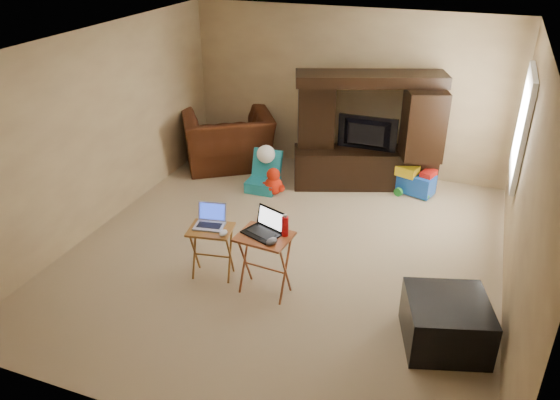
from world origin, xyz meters
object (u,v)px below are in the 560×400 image
at_px(plush_toy, 273,181).
at_px(mouse_right, 272,241).
at_px(push_toy, 414,180).
at_px(ottoman, 446,323).
at_px(recliner, 228,140).
at_px(tray_table_right, 265,264).
at_px(child_rocker, 263,172).
at_px(water_bottle, 285,226).
at_px(mouse_left, 223,233).
at_px(entertainment_center, 367,132).
at_px(tray_table_left, 212,252).
at_px(television, 366,135).
at_px(laptop_left, 209,217).
at_px(laptop_right, 261,224).

distance_m(plush_toy, mouse_right, 2.58).
xyz_separation_m(push_toy, ottoman, (0.75, -3.14, 0.02)).
xyz_separation_m(recliner, push_toy, (3.00, 0.03, -0.23)).
bearing_deg(tray_table_right, child_rocker, 117.82).
bearing_deg(child_rocker, water_bottle, -63.14).
xyz_separation_m(recliner, plush_toy, (1.07, -0.72, -0.24)).
height_order(push_toy, mouse_left, mouse_left).
distance_m(entertainment_center, recliner, 2.28).
bearing_deg(plush_toy, tray_table_left, -87.06).
distance_m(mouse_left, mouse_right, 0.63).
height_order(television, water_bottle, television).
distance_m(plush_toy, tray_table_right, 2.37).
bearing_deg(mouse_right, ottoman, -0.82).
height_order(recliner, child_rocker, recliner).
xyz_separation_m(recliner, ottoman, (3.75, -3.11, -0.21)).
bearing_deg(tray_table_right, ottoman, 0.61).
bearing_deg(recliner, entertainment_center, 147.75).
relative_size(tray_table_right, mouse_left, 5.68).
relative_size(recliner, laptop_left, 4.28).
distance_m(laptop_right, water_bottle, 0.25).
height_order(television, recliner, television).
bearing_deg(laptop_right, tray_table_left, -163.49).
distance_m(entertainment_center, tray_table_left, 3.17).
height_order(mouse_left, mouse_right, mouse_right).
relative_size(tray_table_left, tray_table_right, 0.87).
bearing_deg(plush_toy, mouse_left, -82.32).
bearing_deg(laptop_left, television, 59.38).
xyz_separation_m(recliner, laptop_right, (1.81, -2.94, 0.38)).
bearing_deg(plush_toy, water_bottle, -65.67).
relative_size(recliner, tray_table_right, 1.94).
xyz_separation_m(child_rocker, mouse_right, (1.10, -2.43, 0.45)).
bearing_deg(water_bottle, laptop_left, 178.40).
distance_m(recliner, laptop_right, 3.48).
bearing_deg(tray_table_left, laptop_left, 125.18).
height_order(television, tray_table_left, television).
relative_size(laptop_left, mouse_left, 2.58).
relative_size(recliner, laptop_right, 3.71).
height_order(ottoman, laptop_left, laptop_left).
bearing_deg(tray_table_left, entertainment_center, 60.45).
distance_m(plush_toy, push_toy, 2.07).
bearing_deg(recliner, laptop_right, 87.96).
distance_m(mouse_right, water_bottle, 0.23).
relative_size(recliner, mouse_left, 11.03).
relative_size(recliner, child_rocker, 2.35).
distance_m(television, water_bottle, 2.90).
bearing_deg(push_toy, entertainment_center, -164.05).
bearing_deg(tray_table_right, laptop_left, 176.39).
bearing_deg(mouse_right, plush_toy, 111.02).
xyz_separation_m(child_rocker, push_toy, (2.12, 0.68, -0.07)).
xyz_separation_m(child_rocker, tray_table_left, (0.31, -2.24, 0.01)).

